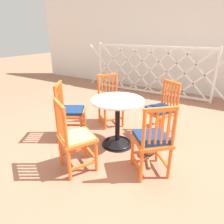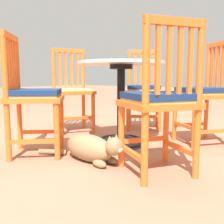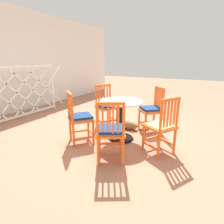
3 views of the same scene
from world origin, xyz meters
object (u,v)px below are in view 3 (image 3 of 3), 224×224
at_px(orange_chair_at_corner, 80,118).
at_px(orange_chair_near_fence, 106,106).
at_px(orange_chair_tucked_in, 110,132).
at_px(cafe_table, 121,124).
at_px(tabby_cat, 127,124).
at_px(orange_chair_facing_out, 161,127).
at_px(orange_chair_by_planter, 152,110).

bearing_deg(orange_chair_at_corner, orange_chair_near_fence, 1.67).
xyz_separation_m(orange_chair_near_fence, orange_chair_tucked_in, (-1.21, -0.80, 0.00)).
bearing_deg(cafe_table, orange_chair_tucked_in, -165.22).
height_order(orange_chair_near_fence, tabby_cat, orange_chair_near_fence).
bearing_deg(orange_chair_facing_out, tabby_cat, 51.81).
bearing_deg(orange_chair_by_planter, orange_chair_facing_out, -153.79).
height_order(orange_chair_near_fence, orange_chair_at_corner, same).
relative_size(orange_chair_by_planter, orange_chair_near_fence, 1.00).
distance_m(orange_chair_at_corner, orange_chair_tucked_in, 0.82).
bearing_deg(orange_chair_near_fence, orange_chair_at_corner, -178.33).
relative_size(orange_chair_near_fence, tabby_cat, 1.23).
bearing_deg(orange_chair_tucked_in, cafe_table, 14.78).
bearing_deg(orange_chair_tucked_in, orange_chair_facing_out, -44.33).
distance_m(cafe_table, orange_chair_at_corner, 0.76).
bearing_deg(tabby_cat, orange_chair_tucked_in, -165.82).
xyz_separation_m(orange_chair_by_planter, orange_chair_at_corner, (-1.14, 0.93, 0.00)).
distance_m(orange_chair_tucked_in, orange_chair_facing_out, 0.81).
bearing_deg(orange_chair_facing_out, cafe_table, 78.05).
distance_m(orange_chair_near_fence, orange_chair_facing_out, 1.50).
bearing_deg(orange_chair_near_fence, orange_chair_facing_out, -114.58).
distance_m(orange_chair_facing_out, tabby_cat, 1.18).
xyz_separation_m(orange_chair_facing_out, tabby_cat, (0.70, 0.89, -0.34)).
height_order(cafe_table, tabby_cat, cafe_table).
bearing_deg(orange_chair_by_planter, orange_chair_near_fence, 101.67).
bearing_deg(orange_chair_facing_out, orange_chair_near_fence, 65.42).
bearing_deg(orange_chair_near_fence, tabby_cat, -80.90).
relative_size(orange_chair_tucked_in, orange_chair_facing_out, 1.00).
xyz_separation_m(cafe_table, orange_chair_at_corner, (-0.47, 0.58, 0.16)).
relative_size(cafe_table, orange_chair_by_planter, 0.83).
bearing_deg(orange_chair_by_planter, tabby_cat, 104.15).
distance_m(orange_chair_near_fence, tabby_cat, 0.60).
bearing_deg(orange_chair_facing_out, orange_chair_by_planter, 26.21).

